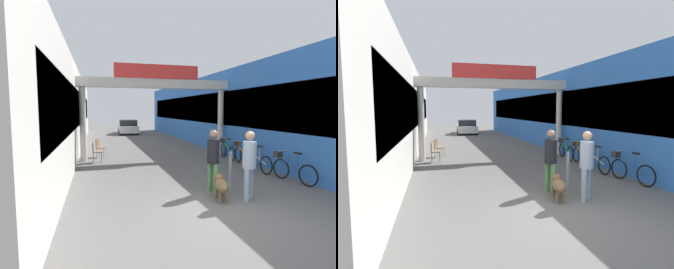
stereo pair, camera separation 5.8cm
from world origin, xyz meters
The scene contains 15 objects.
ground_plane centered at (0.00, 0.00, 0.00)m, with size 80.00×80.00×0.00m, color #605E5B.
storefront_left centered at (-5.09, 11.00, 2.15)m, with size 3.00×26.00×4.31m.
storefront_right centered at (5.09, 11.00, 2.15)m, with size 3.00×26.00×4.31m.
arcade_sign_gateway centered at (0.00, 7.26, 3.13)m, with size 7.40×0.47×4.37m.
pedestrian_with_dog centered at (0.93, 0.86, 1.02)m, with size 0.47×0.47×1.77m.
pedestrian_companion centered at (0.33, 1.69, 1.01)m, with size 0.44×0.44×1.75m.
dog_on_leash centered at (0.26, 1.06, 0.39)m, with size 0.50×0.87×0.61m.
bicycle_blue_nearest centered at (3.20, 2.00, 0.44)m, with size 0.46×1.68×0.98m.
bicycle_silver_second centered at (2.97, 3.60, 0.44)m, with size 0.46×1.69×0.98m.
bicycle_orange_third centered at (3.13, 4.81, 0.44)m, with size 0.46×1.68×0.98m.
bicycle_green_farthest centered at (3.12, 6.13, 0.44)m, with size 0.46×1.69×0.98m.
bollard_post_metal centered at (0.89, 1.75, 0.57)m, with size 0.10×0.10×1.12m.
cafe_chair_wood_nearer centered at (-2.85, 6.81, 0.54)m, with size 0.41×0.41×0.89m.
cafe_chair_wood_farther centered at (-2.65, 8.08, 0.54)m, with size 0.52×0.52×0.89m.
parked_car_white centered at (0.14, 20.14, 0.64)m, with size 1.96×4.08×1.33m.
Camera 1 is at (-2.80, -4.89, 2.31)m, focal length 28.00 mm.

